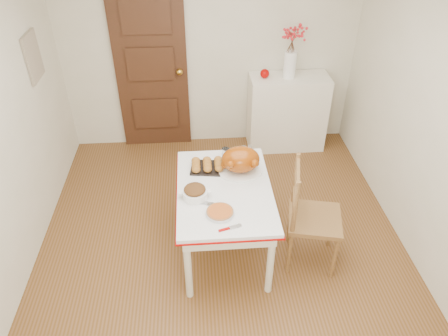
{
  "coord_description": "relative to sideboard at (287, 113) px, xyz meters",
  "views": [
    {
      "loc": [
        -0.2,
        -2.81,
        2.99
      ],
      "look_at": [
        0.02,
        0.06,
        0.91
      ],
      "focal_mm": 33.73,
      "sensor_mm": 36.0,
      "label": 1
    }
  ],
  "objects": [
    {
      "name": "turkey_platter",
      "position": [
        -0.76,
        -1.55,
        0.38
      ],
      "size": [
        0.48,
        0.43,
        0.25
      ],
      "primitive_type": null,
      "rotation": [
        0.0,
        0.0,
        -0.32
      ],
      "color": "#983E02",
      "rests_on": "kitchen_table"
    },
    {
      "name": "door_back",
      "position": [
        -1.64,
        0.19,
        0.56
      ],
      "size": [
        0.85,
        0.06,
        2.06
      ],
      "primitive_type": "cube",
      "color": "#3E1E14",
      "rests_on": "ground"
    },
    {
      "name": "rolls_tray",
      "position": [
        -1.05,
        -1.47,
        0.29
      ],
      "size": [
        0.33,
        0.27,
        0.08
      ],
      "primitive_type": null,
      "rotation": [
        0.0,
        0.0,
        -0.15
      ],
      "color": "#9D6C24",
      "rests_on": "kitchen_table"
    },
    {
      "name": "carving_knife",
      "position": [
        -1.1,
        -1.95,
        0.26
      ],
      "size": [
        0.28,
        0.15,
        0.01
      ],
      "primitive_type": null,
      "rotation": [
        0.0,
        0.0,
        -0.33
      ],
      "color": "silver",
      "rests_on": "kitchen_table"
    },
    {
      "name": "wall_back",
      "position": [
        -0.94,
        0.22,
        0.78
      ],
      "size": [
        3.5,
        0.0,
        2.5
      ],
      "primitive_type": "cube",
      "color": "beige",
      "rests_on": "ground"
    },
    {
      "name": "wall_right",
      "position": [
        0.81,
        -1.78,
        0.78
      ],
      "size": [
        0.0,
        4.0,
        2.5
      ],
      "primitive_type": "cube",
      "color": "beige",
      "rests_on": "ground"
    },
    {
      "name": "sideboard",
      "position": [
        0.0,
        0.0,
        0.0
      ],
      "size": [
        0.95,
        0.42,
        0.95
      ],
      "primitive_type": "cube",
      "color": "silver",
      "rests_on": "floor"
    },
    {
      "name": "chair_oak",
      "position": [
        -0.15,
        -1.96,
        0.04
      ],
      "size": [
        0.54,
        0.54,
        1.02
      ],
      "primitive_type": null,
      "rotation": [
        0.0,
        0.0,
        1.35
      ],
      "color": "olive",
      "rests_on": "floor"
    },
    {
      "name": "pie_server",
      "position": [
        -0.92,
        -2.26,
        0.26
      ],
      "size": [
        0.19,
        0.11,
        0.01
      ],
      "primitive_type": null,
      "rotation": [
        0.0,
        0.0,
        0.3
      ],
      "color": "silver",
      "rests_on": "kitchen_table"
    },
    {
      "name": "stuffing_dish",
      "position": [
        -1.18,
        -1.86,
        0.31
      ],
      "size": [
        0.27,
        0.22,
        0.11
      ],
      "primitive_type": null,
      "rotation": [
        0.0,
        0.0,
        -0.01
      ],
      "color": "#4E280E",
      "rests_on": "kitchen_table"
    },
    {
      "name": "drinking_glass",
      "position": [
        -0.88,
        -1.33,
        0.31
      ],
      "size": [
        0.09,
        0.09,
        0.12
      ],
      "primitive_type": "cylinder",
      "rotation": [
        0.0,
        0.0,
        -0.29
      ],
      "color": "white",
      "rests_on": "kitchen_table"
    },
    {
      "name": "pumpkin_pie",
      "position": [
        -0.98,
        -2.09,
        0.28
      ],
      "size": [
        0.29,
        0.29,
        0.05
      ],
      "primitive_type": "cylinder",
      "rotation": [
        0.0,
        0.0,
        -0.34
      ],
      "color": "#AA4D19",
      "rests_on": "kitchen_table"
    },
    {
      "name": "photo_board",
      "position": [
        -2.67,
        -0.58,
        1.03
      ],
      "size": [
        0.03,
        0.35,
        0.45
      ],
      "primitive_type": "cube",
      "color": "tan",
      "rests_on": "ground"
    },
    {
      "name": "apple",
      "position": [
        -0.31,
        0.0,
        0.53
      ],
      "size": [
        0.11,
        0.11,
        0.11
      ],
      "primitive_type": "sphere",
      "color": "#9A0200",
      "rests_on": "sideboard"
    },
    {
      "name": "berry_vase",
      "position": [
        -0.02,
        0.0,
        0.8
      ],
      "size": [
        0.34,
        0.34,
        0.65
      ],
      "primitive_type": null,
      "color": "white",
      "rests_on": "sideboard"
    },
    {
      "name": "kitchen_table",
      "position": [
        -0.92,
        -1.77,
        -0.11
      ],
      "size": [
        0.83,
        1.22,
        0.73
      ],
      "primitive_type": null,
      "color": "silver",
      "rests_on": "floor"
    },
    {
      "name": "shaker_pair",
      "position": [
        -0.67,
        -1.27,
        0.3
      ],
      "size": [
        0.1,
        0.04,
        0.1
      ],
      "primitive_type": null,
      "rotation": [
        0.0,
        0.0,
        -0.0
      ],
      "color": "white",
      "rests_on": "kitchen_table"
    },
    {
      "name": "floor",
      "position": [
        -0.94,
        -1.78,
        -0.47
      ],
      "size": [
        3.5,
        4.0,
        0.0
      ],
      "primitive_type": "cube",
      "color": "#573512",
      "rests_on": "ground"
    }
  ]
}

